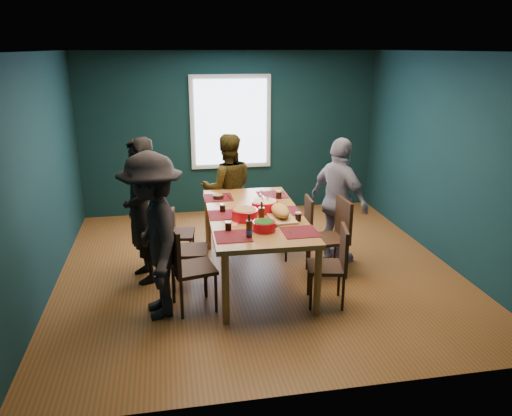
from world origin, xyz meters
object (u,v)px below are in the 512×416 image
at_px(dining_table, 255,219).
at_px(chair_right_mid, 335,231).
at_px(chair_left_mid, 182,244).
at_px(bowl_dumpling, 265,205).
at_px(chair_right_far, 302,223).
at_px(chair_left_far, 171,228).
at_px(person_right, 339,201).
at_px(chair_right_near, 334,260).
at_px(cutting_board, 280,212).
at_px(chair_left_near, 185,262).
at_px(person_far_left, 141,211).
at_px(bowl_herbs, 264,226).
at_px(person_back, 228,189).
at_px(bowl_salad, 245,214).
at_px(person_near_left, 154,236).

relative_size(dining_table, chair_right_mid, 2.29).
relative_size(chair_left_mid, bowl_dumpling, 2.90).
bearing_deg(chair_right_mid, chair_right_far, 109.27).
relative_size(chair_left_far, person_right, 0.55).
relative_size(chair_right_near, person_right, 0.54).
bearing_deg(cutting_board, chair_left_near, -161.70).
distance_m(dining_table, person_far_left, 1.36).
xyz_separation_m(chair_right_mid, person_far_left, (-2.34, 0.28, 0.31)).
relative_size(dining_table, chair_left_far, 2.47).
bearing_deg(chair_right_far, bowl_herbs, -120.45).
xyz_separation_m(chair_right_mid, bowl_herbs, (-1.00, -0.54, 0.33)).
bearing_deg(dining_table, chair_left_mid, -173.86).
distance_m(chair_right_near, bowl_herbs, 0.86).
height_order(bowl_dumpling, bowl_herbs, bowl_dumpling).
distance_m(person_right, bowl_herbs, 1.50).
relative_size(person_back, person_right, 0.96).
bearing_deg(bowl_herbs, chair_left_far, 130.89).
distance_m(person_back, bowl_herbs, 1.93).
xyz_separation_m(chair_right_mid, person_right, (0.17, 0.39, 0.26)).
xyz_separation_m(person_far_left, bowl_dumpling, (1.47, -0.16, 0.04)).
distance_m(person_back, bowl_salad, 1.53).
xyz_separation_m(chair_right_mid, person_back, (-1.16, 1.39, 0.23)).
height_order(dining_table, bowl_dumpling, bowl_dumpling).
bearing_deg(cutting_board, person_near_left, -164.98).
bearing_deg(person_right, person_far_left, 67.48).
bearing_deg(chair_right_far, chair_right_mid, -64.70).
distance_m(chair_left_far, chair_right_far, 1.75).
bearing_deg(bowl_herbs, bowl_salad, 110.08).
bearing_deg(bowl_salad, person_far_left, 160.55).
bearing_deg(cutting_board, chair_right_far, 55.01).
height_order(bowl_herbs, cutting_board, cutting_board).
bearing_deg(bowl_herbs, bowl_dumpling, 78.06).
bearing_deg(chair_right_far, dining_table, -141.02).
xyz_separation_m(dining_table, bowl_herbs, (-0.01, -0.60, 0.14)).
relative_size(chair_right_near, bowl_herbs, 3.57).
bearing_deg(person_near_left, dining_table, 110.86).
bearing_deg(chair_left_far, person_near_left, -89.95).
bearing_deg(person_right, chair_right_far, 37.57).
relative_size(chair_left_far, person_near_left, 0.51).
bearing_deg(dining_table, cutting_board, -37.54).
relative_size(chair_left_far, bowl_herbs, 3.61).
distance_m(dining_table, chair_right_mid, 1.02).
distance_m(chair_right_mid, person_back, 1.82).
height_order(chair_right_mid, bowl_dumpling, bowl_dumpling).
xyz_separation_m(chair_right_mid, person_near_left, (-2.18, -0.61, 0.31)).
bearing_deg(bowl_dumpling, chair_right_far, 38.51).
bearing_deg(chair_left_mid, person_near_left, -109.36).
bearing_deg(bowl_dumpling, chair_right_near, -54.54).
relative_size(dining_table, bowl_dumpling, 6.96).
bearing_deg(chair_left_mid, bowl_herbs, -24.10).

